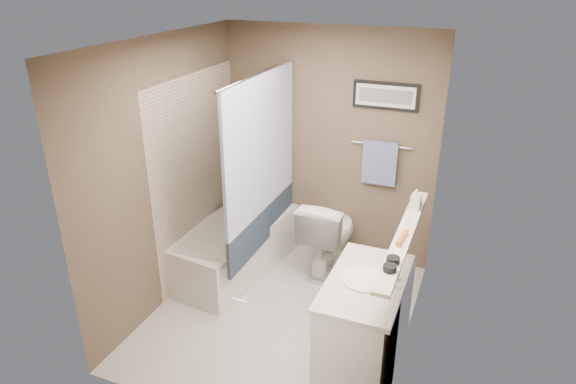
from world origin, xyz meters
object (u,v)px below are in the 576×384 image
at_px(glass_jar, 417,199).
at_px(vanity, 364,330).
at_px(bathtub, 234,247).
at_px(candle_bowl_near, 390,268).
at_px(soap_bottle, 415,200).
at_px(candle_bowl_far, 393,260).
at_px(toilet, 329,234).
at_px(hair_brush_front, 402,237).

bearing_deg(glass_jar, vanity, -102.79).
bearing_deg(bathtub, vanity, -23.61).
xyz_separation_m(candle_bowl_near, soap_bottle, (0.00, 0.97, 0.06)).
bearing_deg(soap_bottle, candle_bowl_far, -90.00).
distance_m(bathtub, glass_jar, 2.01).
bearing_deg(vanity, candle_bowl_far, -34.28).
bearing_deg(candle_bowl_far, vanity, 142.46).
relative_size(candle_bowl_far, glass_jar, 0.90).
distance_m(toilet, hair_brush_front, 1.62).
xyz_separation_m(candle_bowl_far, hair_brush_front, (0.00, 0.32, 0.00)).
distance_m(vanity, candle_bowl_near, 0.80).
distance_m(vanity, hair_brush_front, 0.78).
distance_m(candle_bowl_far, soap_bottle, 0.87).
bearing_deg(candle_bowl_near, vanity, 126.96).
relative_size(bathtub, hair_brush_front, 6.82).
relative_size(bathtub, toilet, 1.85).
xyz_separation_m(vanity, soap_bottle, (0.19, 0.72, 0.80)).
relative_size(vanity, candle_bowl_near, 10.00).
bearing_deg(hair_brush_front, bathtub, 156.15).
bearing_deg(vanity, toilet, 121.11).
bearing_deg(glass_jar, candle_bowl_near, -90.00).
distance_m(vanity, soap_bottle, 1.09).
bearing_deg(bathtub, candle_bowl_far, -24.31).
height_order(toilet, glass_jar, glass_jar).
bearing_deg(toilet, vanity, 120.46).
height_order(bathtub, toilet, toilet).
bearing_deg(vanity, glass_jar, 80.47).
xyz_separation_m(vanity, glass_jar, (0.19, 0.82, 0.77)).
bearing_deg(bathtub, candle_bowl_near, -26.65).
distance_m(vanity, glass_jar, 1.13).
xyz_separation_m(bathtub, candle_bowl_far, (1.79, -1.11, 0.89)).
xyz_separation_m(bathtub, toilet, (0.90, 0.35, 0.16)).
relative_size(bathtub, vanity, 1.67).
relative_size(candle_bowl_near, candle_bowl_far, 1.00).
height_order(candle_bowl_near, candle_bowl_far, same).
height_order(toilet, candle_bowl_near, candle_bowl_near).
distance_m(bathtub, vanity, 1.88).
xyz_separation_m(bathtub, glass_jar, (1.79, -0.16, 0.92)).
relative_size(hair_brush_front, soap_bottle, 1.32).
height_order(vanity, candle_bowl_near, candle_bowl_near).
height_order(candle_bowl_near, soap_bottle, soap_bottle).
relative_size(candle_bowl_near, hair_brush_front, 0.41).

